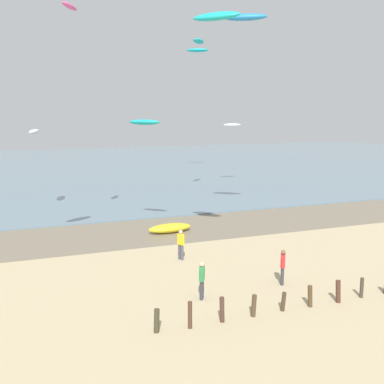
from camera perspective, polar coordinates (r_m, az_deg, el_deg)
wet_sand_strip at (r=29.56m, az=-14.21°, el=-5.86°), size 120.00×6.97×0.01m
sea at (r=67.33m, az=-17.50°, el=3.03°), size 160.00×70.00×0.10m
person_nearest_camera at (r=24.32m, az=-1.49°, el=-6.82°), size 0.34×0.53×1.71m
person_by_waterline at (r=19.40m, az=1.30°, el=-11.38°), size 0.36×0.51×1.71m
person_right_flank at (r=21.38m, az=11.84°, el=-9.50°), size 0.38×0.49×1.71m
grounded_kite at (r=29.90m, az=-2.92°, el=-4.76°), size 3.13×1.31×0.61m
kite_aloft_0 at (r=57.11m, az=0.76°, el=18.15°), size 2.90×2.03×0.52m
kite_aloft_1 at (r=30.94m, az=7.06°, el=21.86°), size 2.96×2.33×0.61m
kite_aloft_3 at (r=39.49m, az=0.88°, el=19.21°), size 1.87×2.10×0.46m
kite_aloft_4 at (r=48.88m, az=5.32°, el=8.79°), size 2.09×0.72×0.41m
kite_aloft_6 at (r=36.74m, az=-20.05°, el=7.46°), size 1.17×2.46×0.49m
kite_aloft_7 at (r=23.00m, az=3.20°, el=22.08°), size 2.39×2.42×0.64m
kite_aloft_9 at (r=29.52m, az=-15.81°, el=22.46°), size 1.41×1.95×0.47m
kite_aloft_11 at (r=28.85m, az=-6.27°, el=9.11°), size 2.14×1.99×0.45m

